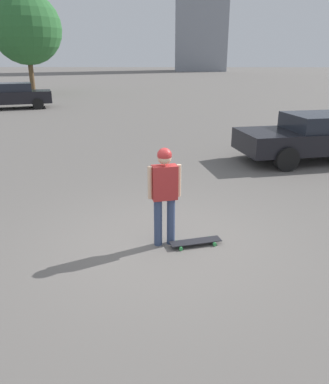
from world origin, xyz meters
The scene contains 6 objects.
ground_plane centered at (0.00, 0.00, 0.00)m, with size 220.00×220.00×0.00m, color slate.
person centered at (0.00, 0.00, 0.97)m, with size 0.29×0.52×1.61m.
skateboard centered at (-0.03, -0.51, 0.06)m, with size 0.43×0.87×0.07m.
car_parked_near centered at (5.42, -4.45, 0.72)m, with size 2.76×5.02×1.36m.
car_parked_far centered at (16.92, 9.24, 0.76)m, with size 3.15×4.62×1.46m.
tree_distant centered at (25.97, 11.32, 4.96)m, with size 5.44×5.44×7.69m.
Camera 1 is at (-5.50, -0.11, 2.90)m, focal length 35.00 mm.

